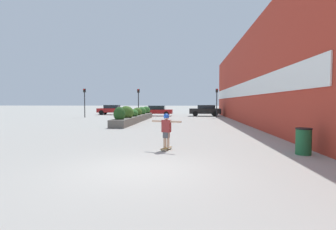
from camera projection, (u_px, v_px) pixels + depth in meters
The scene contains 12 objects.
ground_plane at pixel (139, 170), 7.31m from camera, with size 300.00×300.00×0.00m, color #A3A099.
building_wall_right at pixel (251, 78), 21.53m from camera, with size 0.67×41.16×7.83m.
planter_box at pixel (135, 116), 25.69m from camera, with size 1.31×14.25×1.58m.
skateboard at pixel (166, 148), 10.30m from camera, with size 0.44×0.75×0.09m.
skateboarder at pixel (166, 127), 10.26m from camera, with size 1.20×0.54×1.35m.
trash_bin at pixel (304, 141), 9.39m from camera, with size 0.56×0.56×0.96m.
car_leftmost at pixel (205, 110), 36.15m from camera, with size 4.28×2.02×1.53m.
car_center_left at pixel (111, 109), 40.50m from camera, with size 3.99×1.97×1.50m.
car_center_right at pixel (158, 110), 36.75m from camera, with size 4.02×1.98×1.44m.
traffic_light_left at pixel (138, 98), 32.73m from camera, with size 0.28×0.30×3.56m.
traffic_light_right at pixel (217, 98), 32.18m from camera, with size 0.28×0.30×3.57m.
traffic_light_far_left at pixel (85, 98), 32.77m from camera, with size 0.28×0.30×3.61m.
Camera 1 is at (1.40, -7.14, 1.87)m, focal length 28.00 mm.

